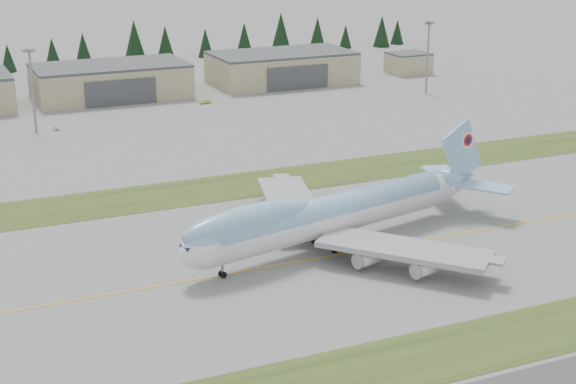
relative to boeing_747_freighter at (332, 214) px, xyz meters
name	(u,v)px	position (x,y,z in m)	size (l,w,h in m)	color
ground	(389,246)	(9.45, -4.37, -6.20)	(7000.00, 7000.00, 0.00)	slate
grass_strip_near	(523,335)	(9.45, -42.37, -6.20)	(400.00, 14.00, 0.08)	#2E4217
grass_strip_far	(287,179)	(9.45, 40.63, -6.20)	(400.00, 18.00, 0.08)	#2E4217
taxiway_line_main	(389,246)	(9.45, -4.37, -6.20)	(400.00, 0.40, 0.02)	gold
boeing_747_freighter	(332,214)	(0.00, 0.00, 0.00)	(71.59, 60.08, 18.79)	silver
hangar_center	(111,81)	(-5.55, 145.53, -0.81)	(48.00, 26.60, 10.80)	tan
hangar_right	(282,68)	(54.45, 145.53, -0.81)	(48.00, 26.60, 10.80)	tan
control_shed	(408,63)	(104.45, 143.63, -2.40)	(14.00, 12.00, 7.60)	tan
floodlight_masts	(58,74)	(-28.39, 106.87, 9.58)	(184.28, 9.30, 23.41)	gray
service_vehicle_a	(56,130)	(-29.73, 108.74, -6.20)	(1.25, 3.09, 1.05)	silver
service_vehicle_b	(206,103)	(19.14, 124.54, -6.20)	(1.40, 3.99, 1.32)	#A4B62D
service_vehicle_c	(296,88)	(55.03, 135.25, -6.20)	(1.70, 4.19, 1.21)	#B4B5B9
conifer_belt	(115,46)	(11.12, 207.87, 0.73)	(265.85, 14.73, 16.42)	black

